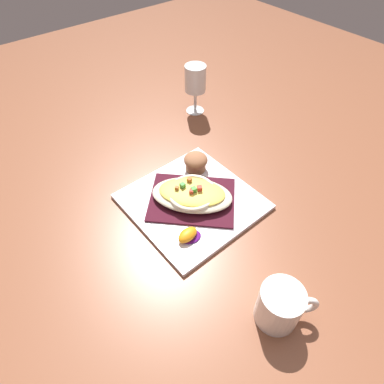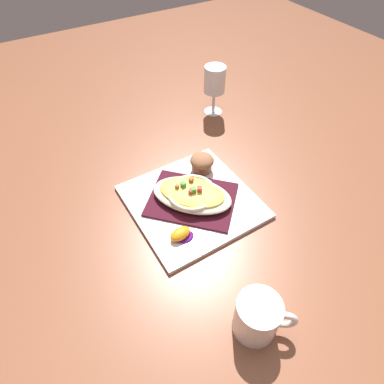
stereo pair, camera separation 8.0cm
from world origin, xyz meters
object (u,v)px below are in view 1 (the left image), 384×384
at_px(orange_garnish, 188,235).
at_px(square_plate, 192,201).
at_px(muffin, 196,162).
at_px(gratin_dish, 192,194).
at_px(coffee_mug, 279,307).
at_px(stemmed_glass, 195,81).

bearing_deg(orange_garnish, square_plate, 136.61).
height_order(muffin, orange_garnish, muffin).
height_order(gratin_dish, coffee_mug, coffee_mug).
distance_m(gratin_dish, orange_garnish, 0.12).
height_order(gratin_dish, stemmed_glass, stemmed_glass).
distance_m(gratin_dish, coffee_mug, 0.34).
bearing_deg(stemmed_glass, orange_garnish, -41.26).
bearing_deg(muffin, coffee_mug, -18.71).
distance_m(muffin, coffee_mug, 0.44).
distance_m(orange_garnish, stemmed_glass, 0.55).
bearing_deg(muffin, orange_garnish, -43.81).
relative_size(muffin, stemmed_glass, 0.40).
xyz_separation_m(square_plate, muffin, (-0.08, 0.08, 0.03)).
relative_size(square_plate, coffee_mug, 2.92).
bearing_deg(stemmed_glass, coffee_mug, -27.21).
bearing_deg(gratin_dish, stemmed_glass, 139.32).
distance_m(square_plate, coffee_mug, 0.34).
relative_size(square_plate, gratin_dish, 1.30).
distance_m(muffin, orange_garnish, 0.23).
xyz_separation_m(square_plate, orange_garnish, (0.08, -0.08, 0.02)).
xyz_separation_m(square_plate, gratin_dish, (-0.00, 0.00, 0.03)).
bearing_deg(coffee_mug, gratin_dish, 169.92).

